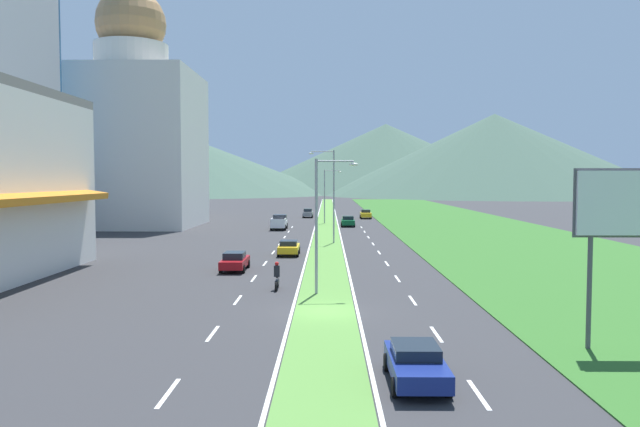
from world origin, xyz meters
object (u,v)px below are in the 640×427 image
Objects in this scene: street_lamp_near at (321,216)px; car_2 at (289,248)px; car_1 at (308,213)px; street_lamp_far at (326,192)px; motorcycle_rider at (277,278)px; car_4 at (366,214)px; car_0 at (416,363)px; street_lamp_mid at (331,191)px; car_3 at (348,221)px; pickup_truck_0 at (279,222)px; car_5 at (235,261)px; billboard_roadside at (628,214)px.

street_lamp_near is 2.05× the size of car_2.
street_lamp_far is at bearing -167.37° from car_1.
motorcycle_rider is (-3.04, -57.66, -4.21)m from street_lamp_far.
motorcycle_rider reaches higher than car_4.
car_0 is 35.81m from car_2.
street_lamp_near is at bearing -118.93° from motorcycle_rider.
motorcycle_rider reaches higher than car_1.
street_lamp_mid is at bearing -20.78° from car_2.
street_lamp_far is at bearing 89.81° from street_lamp_near.
street_lamp_far is at bearing -150.37° from car_3.
street_lamp_near is at bearing -170.42° from car_2.
car_1 is at bearing -162.46° from car_3.
pickup_truck_0 is (-7.22, 18.53, -4.83)m from street_lamp_mid.
street_lamp_far is 40.51m from car_2.
street_lamp_far is 7.73m from car_3.
car_5 is (-3.50, -65.11, -0.07)m from car_1.
street_lamp_mid reaches higher than car_5.
street_lamp_mid is 2.21× the size of car_4.
car_1 is 26.78m from pickup_truck_0.
street_lamp_near is 1.81× the size of car_3.
street_lamp_mid is 20.46m from pickup_truck_0.
car_4 is (3.77, 88.05, 0.11)m from car_0.
street_lamp_mid is at bearing 105.96° from billboard_roadside.
car_1 is (-6.73, 90.83, 0.11)m from car_0.
car_4 is (7.21, 71.97, -3.99)m from street_lamp_near.
car_2 is at bearing 1.22° from motorcycle_rider.
street_lamp_far is 4.28× the size of motorcycle_rider.
car_2 is at bearing 117.11° from billboard_roadside.
car_4 is 27.45m from pickup_truck_0.
street_lamp_near reaches higher than car_5.
car_4 reaches higher than car_0.
motorcycle_rider is (-6.29, 17.66, 0.05)m from car_0.
pickup_truck_0 is at bearing 111.28° from street_lamp_mid.
pickup_truck_0 reaches higher than motorcycle_rider.
motorcycle_rider reaches higher than car_2.
street_lamp_near is at bearing -177.49° from car_1.
street_lamp_near is at bearing -144.86° from car_5.
street_lamp_far is at bearing -177.53° from car_0.
street_lamp_far is (0.19, 59.24, 0.16)m from street_lamp_near.
street_lamp_mid is 12.37m from car_2.
car_5 is 2.27× the size of motorcycle_rider.
car_1 reaches higher than car_3.
street_lamp_mid is 2.25× the size of car_5.
street_lamp_mid is 45.57m from car_1.
car_3 reaches higher than car_2.
street_lamp_far is at bearing 91.13° from street_lamp_mid.
street_lamp_far reaches higher than motorcycle_rider.
billboard_roadside is 1.70× the size of car_1.
car_2 is at bearing -169.27° from car_0.
street_lamp_mid is 2.24× the size of car_3.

